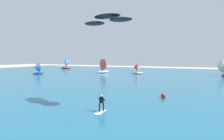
% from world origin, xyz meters
% --- Properties ---
extents(ocean, '(160.00, 90.00, 0.10)m').
position_xyz_m(ocean, '(0.00, 51.37, 0.05)').
color(ocean, '#1E607F').
rests_on(ocean, ground).
extents(kitesurfer, '(0.75, 1.99, 1.67)m').
position_xyz_m(kitesurfer, '(-0.21, 15.37, 0.70)').
color(kitesurfer, white).
rests_on(kitesurfer, ocean).
extents(kite, '(6.51, 3.66, 0.94)m').
position_xyz_m(kite, '(-0.82, 17.89, 9.31)').
color(kite, black).
extents(sailboat_heeled_over, '(3.38, 2.90, 3.89)m').
position_xyz_m(sailboat_heeled_over, '(-11.61, 58.56, 1.88)').
color(sailboat_heeled_over, silver).
rests_on(sailboat_heeled_over, ocean).
extents(sailboat_near_shore, '(4.11, 4.61, 5.15)m').
position_xyz_m(sailboat_near_shore, '(-22.06, 58.12, 2.46)').
color(sailboat_near_shore, silver).
rests_on(sailboat_near_shore, ocean).
extents(sailboat_far_right, '(4.48, 4.47, 5.07)m').
position_xyz_m(sailboat_far_right, '(-47.02, 70.95, 2.42)').
color(sailboat_far_right, maroon).
rests_on(sailboat_far_right, ocean).
extents(sailboat_far_left, '(3.18, 3.56, 4.01)m').
position_xyz_m(sailboat_far_left, '(-37.91, 44.48, 1.94)').
color(sailboat_far_left, navy).
rests_on(sailboat_far_left, ocean).
extents(marker_buoy, '(0.67, 0.67, 0.67)m').
position_xyz_m(marker_buoy, '(3.77, 24.77, 0.44)').
color(marker_buoy, red).
rests_on(marker_buoy, ocean).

